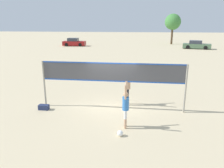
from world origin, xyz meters
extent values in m
plane|color=beige|center=(0.00, 0.00, 0.00)|extent=(200.00, 200.00, 0.00)
cylinder|color=gray|center=(-3.66, 0.00, 1.24)|extent=(0.09, 0.09, 2.47)
cylinder|color=gray|center=(3.66, 0.00, 1.24)|extent=(0.09, 0.09, 2.47)
cube|color=#47474C|center=(0.00, 0.00, 1.98)|extent=(7.23, 0.02, 0.98)
cube|color=#1E4CB2|center=(0.00, 0.00, 2.44)|extent=(7.23, 0.03, 0.06)
cube|color=#1E4CB2|center=(0.00, 0.00, 1.52)|extent=(7.23, 0.03, 0.06)
cylinder|color=tan|center=(0.85, -2.15, 0.22)|extent=(0.11, 0.11, 0.45)
cylinder|color=white|center=(0.85, -2.15, 0.63)|extent=(0.12, 0.12, 0.37)
cylinder|color=tan|center=(0.85, -1.95, 0.22)|extent=(0.11, 0.11, 0.45)
cylinder|color=white|center=(0.85, -1.95, 0.63)|extent=(0.12, 0.12, 0.37)
cylinder|color=#3372BF|center=(0.85, -2.05, 1.11)|extent=(0.28, 0.28, 0.58)
sphere|color=tan|center=(0.85, -2.05, 1.51)|extent=(0.22, 0.22, 0.22)
cylinder|color=tan|center=(0.85, -2.28, 1.68)|extent=(0.08, 0.21, 0.65)
cylinder|color=tan|center=(0.85, -1.81, 1.68)|extent=(0.08, 0.21, 0.65)
cylinder|color=tan|center=(0.77, 0.81, 0.25)|extent=(0.11, 0.11, 0.50)
cylinder|color=black|center=(0.77, 0.81, 0.71)|extent=(0.12, 0.12, 0.41)
cylinder|color=tan|center=(0.77, 0.61, 0.25)|extent=(0.11, 0.11, 0.50)
cylinder|color=black|center=(0.77, 0.61, 0.71)|extent=(0.12, 0.12, 0.41)
cylinder|color=tan|center=(0.77, 0.71, 1.24)|extent=(0.28, 0.28, 0.65)
sphere|color=tan|center=(0.77, 0.71, 1.68)|extent=(0.25, 0.25, 0.25)
cylinder|color=tan|center=(0.77, 0.95, 1.88)|extent=(0.08, 0.23, 0.72)
cylinder|color=tan|center=(0.77, 0.46, 1.88)|extent=(0.08, 0.23, 0.72)
sphere|color=white|center=(0.70, -2.83, 0.12)|extent=(0.24, 0.24, 0.24)
cube|color=navy|center=(-3.52, -0.58, 0.13)|extent=(0.52, 0.29, 0.26)
cube|color=maroon|center=(-11.62, 31.34, 0.53)|extent=(4.44, 2.06, 0.81)
cube|color=#2D333D|center=(-11.84, 31.33, 1.24)|extent=(2.04, 1.78, 0.60)
cylinder|color=black|center=(-10.32, 32.28, 0.32)|extent=(0.65, 0.25, 0.64)
cylinder|color=black|center=(-10.23, 30.55, 0.32)|extent=(0.65, 0.25, 0.64)
cylinder|color=black|center=(-13.01, 32.13, 0.32)|extent=(0.65, 0.25, 0.64)
cylinder|color=black|center=(-12.92, 30.40, 0.32)|extent=(0.65, 0.25, 0.64)
cube|color=#4C6B4C|center=(11.06, 29.46, 0.51)|extent=(4.90, 2.81, 0.75)
cube|color=#2D333D|center=(10.84, 29.51, 1.15)|extent=(2.40, 2.08, 0.54)
cylinder|color=black|center=(12.65, 29.94, 0.32)|extent=(0.67, 0.36, 0.64)
cylinder|color=black|center=(12.25, 28.30, 0.32)|extent=(0.67, 0.36, 0.64)
cylinder|color=black|center=(9.87, 30.61, 0.32)|extent=(0.67, 0.36, 0.64)
cylinder|color=black|center=(9.48, 28.97, 0.32)|extent=(0.67, 0.36, 0.64)
cylinder|color=#4C3823|center=(7.79, 37.79, 1.84)|extent=(0.41, 0.41, 3.69)
sphere|color=#42843D|center=(7.79, 37.79, 4.59)|extent=(3.30, 3.30, 3.30)
camera|label=1|loc=(1.41, -10.67, 4.38)|focal=35.00mm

